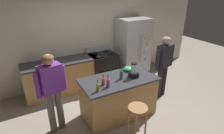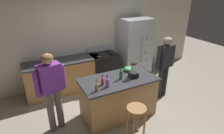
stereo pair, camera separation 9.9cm
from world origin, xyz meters
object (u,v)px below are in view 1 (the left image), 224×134
(bottle_cooking_sauce, at_px, (103,81))
(bottle_soda, at_px, (108,83))
(stove_range, at_px, (103,68))
(bar_stool, at_px, (137,114))
(refrigerator, at_px, (133,48))
(blender_appliance, at_px, (134,71))
(kitchen_island, at_px, (119,97))
(bottle_olive_oil, at_px, (121,75))
(bottle_vinegar, at_px, (98,87))
(person_by_sink_right, at_px, (164,62))
(person_by_island_left, at_px, (52,87))
(mixing_bowl, at_px, (128,69))

(bottle_cooking_sauce, bearing_deg, bottle_soda, -68.08)
(stove_range, relative_size, bar_stool, 1.57)
(refrigerator, xyz_separation_m, stove_range, (-1.03, 0.02, -0.45))
(stove_range, bearing_deg, blender_appliance, -91.28)
(kitchen_island, xyz_separation_m, bar_stool, (-0.05, -0.76, 0.08))
(blender_appliance, bearing_deg, bar_stool, -117.79)
(bottle_olive_oil, bearing_deg, bottle_soda, -157.40)
(bottle_vinegar, bearing_deg, refrigerator, 41.35)
(person_by_sink_right, bearing_deg, bottle_soda, -168.98)
(bottle_olive_oil, xyz_separation_m, bottle_cooking_sauce, (-0.43, -0.04, -0.02))
(stove_range, xyz_separation_m, bottle_olive_oil, (-0.32, -1.56, 0.54))
(kitchen_island, xyz_separation_m, bottle_vinegar, (-0.59, -0.24, 0.54))
(refrigerator, distance_m, stove_range, 1.13)
(person_by_sink_right, xyz_separation_m, bar_stool, (-1.42, -0.90, -0.44))
(kitchen_island, relative_size, person_by_island_left, 0.99)
(stove_range, distance_m, person_by_sink_right, 1.79)
(refrigerator, height_order, mixing_bowl, refrigerator)
(refrigerator, relative_size, person_by_island_left, 1.13)
(person_by_island_left, bearing_deg, kitchen_island, -7.60)
(bottle_olive_oil, xyz_separation_m, bottle_vinegar, (-0.63, -0.21, -0.02))
(stove_range, bearing_deg, kitchen_island, -102.97)
(refrigerator, relative_size, person_by_sink_right, 1.14)
(stove_range, height_order, person_by_island_left, person_by_island_left)
(person_by_island_left, height_order, blender_appliance, person_by_island_left)
(bottle_olive_oil, xyz_separation_m, bottle_soda, (-0.39, -0.16, -0.01))
(person_by_island_left, height_order, person_by_sink_right, person_by_island_left)
(bottle_soda, bearing_deg, refrigerator, 44.28)
(bottle_cooking_sauce, height_order, mixing_bowl, bottle_cooking_sauce)
(refrigerator, xyz_separation_m, person_by_island_left, (-2.71, -1.32, 0.07))
(bar_stool, height_order, bottle_olive_oil, bottle_olive_oil)
(kitchen_island, relative_size, bottle_cooking_sauce, 7.43)
(blender_appliance, height_order, bottle_olive_oil, blender_appliance)
(stove_range, distance_m, bottle_olive_oil, 1.68)
(stove_range, bearing_deg, person_by_island_left, -141.14)
(stove_range, distance_m, bottle_soda, 1.93)
(person_by_island_left, distance_m, bar_stool, 1.65)
(kitchen_island, distance_m, bottle_olive_oil, 0.55)
(bar_stool, bearing_deg, kitchen_island, 86.52)
(stove_range, bearing_deg, bottle_vinegar, -118.10)
(kitchen_island, relative_size, bottle_soda, 6.27)
(blender_appliance, xyz_separation_m, bottle_soda, (-0.67, -0.12, -0.04))
(bottle_soda, bearing_deg, bar_stool, -61.73)
(bottle_vinegar, height_order, bottle_cooking_sauce, bottle_vinegar)
(kitchen_island, height_order, bottle_vinegar, bottle_vinegar)
(bottle_cooking_sauce, bearing_deg, stove_range, 64.92)
(person_by_island_left, xyz_separation_m, bottle_cooking_sauce, (0.92, -0.25, -0.00))
(bar_stool, relative_size, bottle_olive_oil, 2.51)
(stove_range, height_order, bottle_cooking_sauce, bottle_cooking_sauce)
(kitchen_island, xyz_separation_m, blender_appliance, (0.32, -0.07, 0.59))
(bottle_cooking_sauce, relative_size, mixing_bowl, 1.01)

